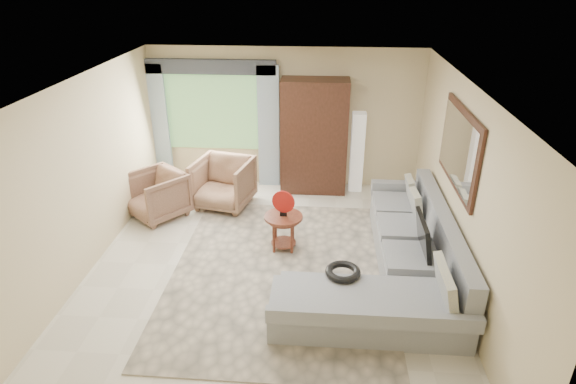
# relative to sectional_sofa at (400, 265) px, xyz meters

# --- Properties ---
(ground) EXTENTS (6.00, 6.00, 0.00)m
(ground) POSITION_rel_sectional_sofa_xyz_m (-1.78, 0.18, -0.28)
(ground) COLOR silver
(ground) RESTS_ON ground
(area_rug) EXTENTS (3.02, 4.02, 0.02)m
(area_rug) POSITION_rel_sectional_sofa_xyz_m (-1.59, 0.12, -0.27)
(area_rug) COLOR #BBAB94
(area_rug) RESTS_ON ground
(sectional_sofa) EXTENTS (2.30, 3.46, 0.90)m
(sectional_sofa) POSITION_rel_sectional_sofa_xyz_m (0.00, 0.00, 0.00)
(sectional_sofa) COLOR gray
(sectional_sofa) RESTS_ON ground
(tv_screen) EXTENTS (0.14, 0.74, 0.48)m
(tv_screen) POSITION_rel_sectional_sofa_xyz_m (0.27, 0.05, 0.44)
(tv_screen) COLOR black
(tv_screen) RESTS_ON sectional_sofa
(garden_hose) EXTENTS (0.43, 0.43, 0.09)m
(garden_hose) POSITION_rel_sectional_sofa_xyz_m (-0.78, -0.60, 0.26)
(garden_hose) COLOR black
(garden_hose) RESTS_ON sectional_sofa
(coffee_table) EXTENTS (0.57, 0.57, 0.57)m
(coffee_table) POSITION_rel_sectional_sofa_xyz_m (-1.61, 0.72, 0.01)
(coffee_table) COLOR #441912
(coffee_table) RESTS_ON ground
(red_disc) EXTENTS (0.34, 0.10, 0.34)m
(red_disc) POSITION_rel_sectional_sofa_xyz_m (-1.61, 0.72, 0.51)
(red_disc) COLOR #9F150F
(red_disc) RESTS_ON coffee_table
(armchair_left) EXTENTS (1.20, 1.21, 0.79)m
(armchair_left) POSITION_rel_sectional_sofa_xyz_m (-3.83, 1.62, 0.11)
(armchair_left) COLOR #8E614D
(armchair_left) RESTS_ON ground
(armchair_right) EXTENTS (1.11, 1.13, 0.86)m
(armchair_right) POSITION_rel_sectional_sofa_xyz_m (-2.79, 2.10, 0.15)
(armchair_right) COLOR #936750
(armchair_right) RESTS_ON ground
(potted_plant) EXTENTS (0.55, 0.52, 0.49)m
(potted_plant) POSITION_rel_sectional_sofa_xyz_m (-4.13, 2.88, -0.04)
(potted_plant) COLOR #999999
(potted_plant) RESTS_ON ground
(armoire) EXTENTS (1.20, 0.55, 2.10)m
(armoire) POSITION_rel_sectional_sofa_xyz_m (-1.23, 2.90, 0.77)
(armoire) COLOR black
(armoire) RESTS_ON ground
(floor_lamp) EXTENTS (0.24, 0.24, 1.50)m
(floor_lamp) POSITION_rel_sectional_sofa_xyz_m (-0.43, 2.96, 0.47)
(floor_lamp) COLOR silver
(floor_lamp) RESTS_ON ground
(window) EXTENTS (1.80, 0.04, 1.40)m
(window) POSITION_rel_sectional_sofa_xyz_m (-3.13, 3.15, 1.12)
(window) COLOR #669E59
(window) RESTS_ON wall_back
(curtain_left) EXTENTS (0.40, 0.08, 2.30)m
(curtain_left) POSITION_rel_sectional_sofa_xyz_m (-4.18, 3.06, 0.87)
(curtain_left) COLOR #9EB7CC
(curtain_left) RESTS_ON ground
(curtain_right) EXTENTS (0.40, 0.08, 2.30)m
(curtain_right) POSITION_rel_sectional_sofa_xyz_m (-2.08, 3.06, 0.87)
(curtain_right) COLOR #9EB7CC
(curtain_right) RESTS_ON ground
(valance) EXTENTS (2.40, 0.12, 0.26)m
(valance) POSITION_rel_sectional_sofa_xyz_m (-3.13, 3.08, 1.97)
(valance) COLOR #1E232D
(valance) RESTS_ON wall_back
(wall_mirror) EXTENTS (0.05, 1.70, 1.05)m
(wall_mirror) POSITION_rel_sectional_sofa_xyz_m (0.68, 0.53, 1.47)
(wall_mirror) COLOR black
(wall_mirror) RESTS_ON wall_right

